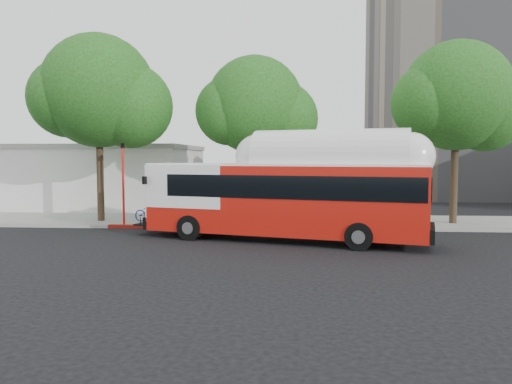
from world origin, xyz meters
TOP-DOWN VIEW (x-y plane):
  - ground at (0.00, 0.00)m, footprint 120.00×120.00m
  - sidewalk at (0.00, 6.50)m, footprint 60.00×5.00m
  - curb_strip at (0.00, 3.90)m, footprint 60.00×0.30m
  - red_curb_segment at (-3.00, 3.90)m, footprint 10.00×0.32m
  - street_tree_left at (-8.53, 5.56)m, footprint 6.67×5.80m
  - street_tree_mid at (-0.59, 6.06)m, footprint 5.75×5.00m
  - street_tree_right at (9.44, 5.86)m, footprint 6.21×5.40m
  - apartment_tower at (18.00, 28.00)m, footprint 18.00×18.00m
  - low_commercial_bldg at (-14.00, 14.00)m, footprint 16.20×10.20m
  - transit_bus at (0.65, 0.70)m, footprint 12.47×5.41m
  - signal_pole at (-7.35, 4.21)m, footprint 0.12×0.39m

SIDE VIEW (x-z plane):
  - ground at x=0.00m, z-range 0.00..0.00m
  - sidewalk at x=0.00m, z-range 0.00..0.15m
  - curb_strip at x=0.00m, z-range 0.00..0.15m
  - red_curb_segment at x=-3.00m, z-range 0.00..0.16m
  - transit_bus at x=0.65m, z-range -0.12..3.53m
  - signal_pole at x=-7.35m, z-range 0.05..4.18m
  - low_commercial_bldg at x=-14.00m, z-range 0.03..4.28m
  - street_tree_mid at x=-0.59m, z-range 1.60..10.22m
  - street_tree_right at x=9.44m, z-range 1.67..10.85m
  - street_tree_left at x=-8.53m, z-range 1.73..11.47m
  - apartment_tower at x=18.00m, z-range -0.88..36.12m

